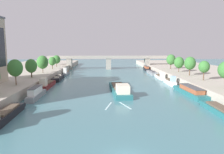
# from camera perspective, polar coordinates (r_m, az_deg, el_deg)

# --- Properties ---
(quay_left) EXTENTS (36.00, 170.00, 2.58)m
(quay_left) POSITION_cam_1_polar(r_m,az_deg,el_deg) (86.75, -27.70, -0.41)
(quay_left) COLOR #B7AD9E
(quay_left) RESTS_ON ground
(quay_right) EXTENTS (36.00, 170.00, 2.58)m
(quay_right) POSITION_cam_1_polar(r_m,az_deg,el_deg) (89.11, 26.42, -0.12)
(quay_right) COLOR #B7AD9E
(quay_right) RESTS_ON ground
(barge_midriver) EXTENTS (5.27, 21.97, 3.30)m
(barge_midriver) POSITION_cam_1_polar(r_m,az_deg,el_deg) (59.89, 2.06, -3.21)
(barge_midriver) COLOR #23666B
(barge_midriver) RESTS_ON ground
(wake_behind_barge) EXTENTS (5.59, 6.04, 0.03)m
(wake_behind_barge) POSITION_cam_1_polar(r_m,az_deg,el_deg) (46.70, 1.31, -7.64)
(wake_behind_barge) COLOR silver
(wake_behind_barge) RESTS_ON ground
(moored_boat_left_second) EXTENTS (2.97, 15.08, 3.19)m
(moored_boat_left_second) POSITION_cam_1_polar(r_m,az_deg,el_deg) (41.49, -27.12, -9.19)
(moored_boat_left_second) COLOR black
(moored_boat_left_second) RESTS_ON ground
(moored_boat_left_upstream) EXTENTS (2.04, 11.70, 2.93)m
(moored_boat_left_upstream) POSITION_cam_1_polar(r_m,az_deg,el_deg) (56.30, -19.58, -4.14)
(moored_boat_left_upstream) COLOR gray
(moored_boat_left_upstream) RESTS_ON ground
(moored_boat_left_far) EXTENTS (2.47, 13.67, 3.61)m
(moored_boat_left_far) POSITION_cam_1_polar(r_m,az_deg,el_deg) (69.56, -16.93, -1.89)
(moored_boat_left_far) COLOR maroon
(moored_boat_left_far) RESTS_ON ground
(moored_boat_left_gap_after) EXTENTS (3.31, 14.22, 2.38)m
(moored_boat_left_gap_after) POSITION_cam_1_polar(r_m,az_deg,el_deg) (85.39, -14.12, -0.27)
(moored_boat_left_gap_after) COLOR black
(moored_boat_left_gap_after) RESTS_ON ground
(moored_boat_left_lone) EXTENTS (2.00, 11.46, 3.37)m
(moored_boat_left_lone) POSITION_cam_1_polar(r_m,az_deg,el_deg) (100.29, -12.07, 1.18)
(moored_boat_left_lone) COLOR gray
(moored_boat_left_lone) RESTS_ON ground
(moored_boat_right_lone) EXTENTS (3.56, 16.55, 2.44)m
(moored_boat_right_lone) POSITION_cam_1_polar(r_m,az_deg,el_deg) (60.34, 20.08, -3.56)
(moored_boat_right_lone) COLOR #23666B
(moored_boat_right_lone) RESTS_ON ground
(moored_boat_right_downstream) EXTENTS (1.95, 10.21, 3.30)m
(moored_boat_right_downstream) POSITION_cam_1_polar(r_m,az_deg,el_deg) (75.01, 15.24, -1.17)
(moored_boat_right_downstream) COLOR silver
(moored_boat_right_downstream) RESTS_ON ground
(moored_boat_right_midway) EXTENTS (2.28, 12.10, 2.88)m
(moored_boat_right_midway) POSITION_cam_1_polar(r_m,az_deg,el_deg) (88.08, 12.72, 0.14)
(moored_boat_right_midway) COLOR silver
(moored_boat_right_midway) RESTS_ON ground
(moored_boat_right_gap_after) EXTENTS (2.77, 13.16, 2.35)m
(moored_boat_right_gap_after) POSITION_cam_1_polar(r_m,az_deg,el_deg) (101.97, 10.58, 1.15)
(moored_boat_right_gap_after) COLOR gray
(moored_boat_right_gap_after) RESTS_ON ground
(moored_boat_right_end) EXTENTS (2.28, 11.73, 2.58)m
(moored_boat_right_end) POSITION_cam_1_polar(r_m,az_deg,el_deg) (116.76, 9.11, 2.25)
(moored_boat_right_end) COLOR black
(moored_boat_right_end) RESTS_ON ground
(tree_left_by_lamp) EXTENTS (3.89, 3.89, 6.84)m
(tree_left_by_lamp) POSITION_cam_1_polar(r_m,az_deg,el_deg) (61.82, -24.39, 2.20)
(tree_left_by_lamp) COLOR brown
(tree_left_by_lamp) RESTS_ON quay_left
(tree_left_distant) EXTENTS (3.79, 3.79, 6.10)m
(tree_left_distant) POSITION_cam_1_polar(r_m,az_deg,el_deg) (75.67, -20.73, 2.77)
(tree_left_distant) COLOR brown
(tree_left_distant) RESTS_ON quay_left
(tree_left_nearest) EXTENTS (4.35, 4.35, 6.74)m
(tree_left_nearest) POSITION_cam_1_polar(r_m,az_deg,el_deg) (87.35, -18.03, 3.77)
(tree_left_nearest) COLOR brown
(tree_left_nearest) RESTS_ON quay_left
(tree_left_third) EXTENTS (3.29, 3.29, 5.60)m
(tree_left_third) POSITION_cam_1_polar(r_m,az_deg,el_deg) (100.92, -15.62, 4.08)
(tree_left_third) COLOR brown
(tree_left_third) RESTS_ON quay_left
(tree_left_second) EXTENTS (3.95, 3.95, 5.86)m
(tree_left_second) POSITION_cam_1_polar(r_m,az_deg,el_deg) (112.13, -14.58, 4.52)
(tree_left_second) COLOR brown
(tree_left_second) RESTS_ON quay_left
(tree_right_past_mid) EXTENTS (3.26, 3.26, 5.91)m
(tree_right_past_mid) POSITION_cam_1_polar(r_m,az_deg,el_deg) (70.24, 23.33, 2.51)
(tree_right_past_mid) COLOR brown
(tree_right_past_mid) RESTS_ON quay_right
(tree_right_by_lamp) EXTENTS (3.96, 3.96, 6.64)m
(tree_right_by_lamp) POSITION_cam_1_polar(r_m,az_deg,el_deg) (80.27, 20.06, 3.46)
(tree_right_by_lamp) COLOR brown
(tree_right_by_lamp) RESTS_ON quay_right
(tree_right_third) EXTENTS (3.93, 3.93, 6.14)m
(tree_right_third) POSITION_cam_1_polar(r_m,az_deg,el_deg) (90.26, 17.42, 3.72)
(tree_right_third) COLOR brown
(tree_right_third) RESTS_ON quay_right
(tree_right_second) EXTENTS (4.10, 4.10, 6.66)m
(tree_right_second) POSITION_cam_1_polar(r_m,az_deg,el_deg) (101.86, 15.44, 4.48)
(tree_right_second) COLOR brown
(tree_right_second) RESTS_ON quay_right
(bridge_far) EXTENTS (68.03, 4.40, 7.63)m
(bridge_far) POSITION_cam_1_polar(r_m,az_deg,el_deg) (121.47, -0.94, 4.40)
(bridge_far) COLOR gray
(bridge_far) RESTS_ON ground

